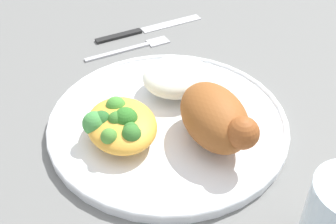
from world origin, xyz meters
name	(u,v)px	position (x,y,z in m)	size (l,w,h in m)	color
ground_plane	(168,127)	(0.00, 0.00, 0.00)	(2.00, 2.00, 0.00)	slate
plate	(168,122)	(0.00, 0.00, 0.01)	(0.30, 0.30, 0.01)	white
roasted_chicken	(216,118)	(0.05, 0.04, 0.05)	(0.12, 0.07, 0.06)	brown
rice_pile	(177,77)	(-0.05, 0.03, 0.03)	(0.08, 0.09, 0.04)	white
mac_cheese_with_broccoli	(119,124)	(0.01, -0.06, 0.03)	(0.10, 0.09, 0.04)	gold
fork	(133,47)	(-0.20, 0.01, 0.00)	(0.03, 0.14, 0.01)	#B2B2B7
knife	(142,30)	(-0.24, 0.04, 0.00)	(0.04, 0.19, 0.01)	black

